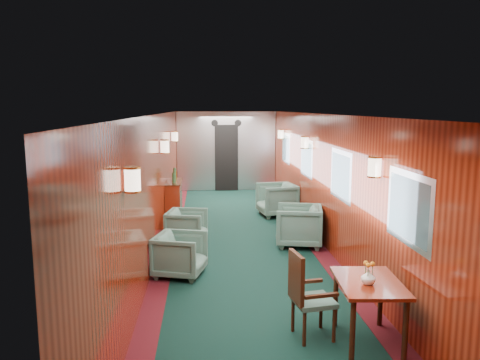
# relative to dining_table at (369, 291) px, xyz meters

# --- Properties ---
(room) EXTENTS (12.00, 12.10, 2.40)m
(room) POSITION_rel_dining_table_xyz_m (-1.05, 3.61, 1.05)
(room) COLOR black
(room) RESTS_ON ground
(bulkhead) EXTENTS (2.98, 0.17, 2.39)m
(bulkhead) POSITION_rel_dining_table_xyz_m (-1.05, 9.52, 0.60)
(bulkhead) COLOR silver
(bulkhead) RESTS_ON ground
(windows_right) EXTENTS (0.02, 8.60, 0.80)m
(windows_right) POSITION_rel_dining_table_xyz_m (0.44, 3.86, 0.86)
(windows_right) COLOR silver
(windows_right) RESTS_ON ground
(wall_sconces) EXTENTS (2.97, 7.97, 0.25)m
(wall_sconces) POSITION_rel_dining_table_xyz_m (-1.05, 4.18, 1.20)
(wall_sconces) COLOR #FFE7C6
(wall_sconces) RESTS_ON ground
(dining_table) EXTENTS (0.72, 0.98, 0.70)m
(dining_table) POSITION_rel_dining_table_xyz_m (0.00, 0.00, 0.00)
(dining_table) COLOR maroon
(dining_table) RESTS_ON ground
(side_chair) EXTENTS (0.50, 0.52, 0.98)m
(side_chair) POSITION_rel_dining_table_xyz_m (-0.64, 0.17, -0.06)
(side_chair) COLOR #1D453F
(side_chair) RESTS_ON ground
(credenza) EXTENTS (0.33, 1.05, 1.22)m
(credenza) POSITION_rel_dining_table_xyz_m (-2.39, 5.42, -0.11)
(credenza) COLOR maroon
(credenza) RESTS_ON ground
(flower_vase) EXTENTS (0.15, 0.15, 0.16)m
(flower_vase) POSITION_rel_dining_table_xyz_m (-0.04, -0.09, 0.19)
(flower_vase) COLOR white
(flower_vase) RESTS_ON dining_table
(armchair_left_near) EXTENTS (0.87, 0.86, 0.65)m
(armchair_left_near) POSITION_rel_dining_table_xyz_m (-2.11, 2.22, -0.26)
(armchair_left_near) COLOR #1D453F
(armchair_left_near) RESTS_ON ground
(armchair_left_far) EXTENTS (0.82, 0.80, 0.64)m
(armchair_left_far) POSITION_rel_dining_table_xyz_m (-2.06, 3.89, -0.27)
(armchair_left_far) COLOR #1D453F
(armchair_left_far) RESTS_ON ground
(armchair_right_near) EXTENTS (0.97, 0.95, 0.75)m
(armchair_right_near) POSITION_rel_dining_table_xyz_m (-0.01, 3.62, -0.21)
(armchair_right_near) COLOR #1D453F
(armchair_right_near) RESTS_ON ground
(armchair_right_far) EXTENTS (0.96, 0.94, 0.76)m
(armchair_right_far) POSITION_rel_dining_table_xyz_m (-0.05, 6.03, -0.21)
(armchair_right_far) COLOR #1D453F
(armchair_right_far) RESTS_ON ground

